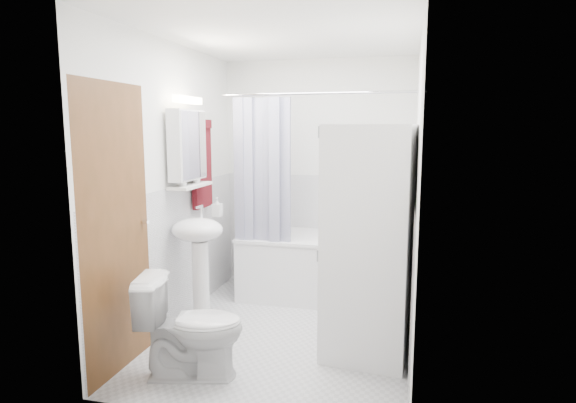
% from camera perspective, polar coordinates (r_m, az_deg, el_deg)
% --- Properties ---
extents(floor, '(2.60, 2.60, 0.00)m').
position_cam_1_polar(floor, '(4.18, -0.11, -15.19)').
color(floor, silver).
rests_on(floor, ground).
extents(room_walls, '(2.60, 2.60, 2.60)m').
position_cam_1_polar(room_walls, '(3.83, -0.11, 5.60)').
color(room_walls, white).
rests_on(room_walls, ground).
extents(wainscot, '(1.98, 2.58, 2.58)m').
position_cam_1_polar(wainscot, '(4.25, 0.87, -6.21)').
color(wainscot, silver).
rests_on(wainscot, ground).
extents(door, '(0.05, 2.00, 2.00)m').
position_cam_1_polar(door, '(3.75, -16.50, -2.33)').
color(door, brown).
rests_on(door, ground).
extents(bathtub, '(1.65, 0.78, 0.63)m').
position_cam_1_polar(bathtub, '(4.88, 4.27, -7.34)').
color(bathtub, white).
rests_on(bathtub, ground).
extents(tub_spout, '(0.04, 0.12, 0.04)m').
position_cam_1_polar(tub_spout, '(5.05, 7.22, 0.12)').
color(tub_spout, silver).
rests_on(tub_spout, room_walls).
extents(curtain_rod, '(1.83, 0.02, 0.02)m').
position_cam_1_polar(curtain_rod, '(4.38, 3.75, 12.68)').
color(curtain_rod, silver).
rests_on(curtain_rod, room_walls).
extents(shower_curtain, '(0.55, 0.02, 1.45)m').
position_cam_1_polar(shower_curtain, '(4.52, -3.11, 3.04)').
color(shower_curtain, '#131545').
rests_on(shower_curtain, curtain_rod).
extents(sink, '(0.44, 0.37, 1.04)m').
position_cam_1_polar(sink, '(4.14, -10.57, -5.31)').
color(sink, white).
rests_on(sink, ground).
extents(medicine_cabinet, '(0.13, 0.50, 0.71)m').
position_cam_1_polar(medicine_cabinet, '(4.24, -11.81, 6.77)').
color(medicine_cabinet, white).
rests_on(medicine_cabinet, room_walls).
extents(shelf, '(0.18, 0.54, 0.02)m').
position_cam_1_polar(shelf, '(4.25, -11.48, 1.85)').
color(shelf, silver).
rests_on(shelf, room_walls).
extents(shower_caddy, '(0.22, 0.06, 0.02)m').
position_cam_1_polar(shower_caddy, '(5.01, 7.82, 2.36)').
color(shower_caddy, silver).
rests_on(shower_caddy, room_walls).
extents(towel, '(0.07, 0.35, 0.83)m').
position_cam_1_polar(towel, '(4.58, -10.18, 4.58)').
color(towel, '#511014').
rests_on(towel, room_walls).
extents(washer_dryer, '(0.67, 0.67, 1.72)m').
position_cam_1_polar(washer_dryer, '(3.59, 9.56, -4.84)').
color(washer_dryer, white).
rests_on(washer_dryer, ground).
extents(toilet, '(0.78, 0.55, 0.70)m').
position_cam_1_polar(toilet, '(3.45, -11.38, -14.41)').
color(toilet, white).
rests_on(toilet, ground).
extents(soap_pump, '(0.08, 0.17, 0.08)m').
position_cam_1_polar(soap_pump, '(4.35, -8.39, -1.25)').
color(soap_pump, gray).
rests_on(soap_pump, sink).
extents(shelf_bottle, '(0.07, 0.18, 0.07)m').
position_cam_1_polar(shelf_bottle, '(4.12, -12.40, 2.27)').
color(shelf_bottle, gray).
rests_on(shelf_bottle, shelf).
extents(shelf_cup, '(0.10, 0.09, 0.10)m').
position_cam_1_polar(shelf_cup, '(4.36, -10.82, 2.86)').
color(shelf_cup, gray).
rests_on(shelf_cup, shelf).
extents(shampoo_a, '(0.13, 0.17, 0.13)m').
position_cam_1_polar(shampoo_a, '(5.01, 7.29, 3.25)').
color(shampoo_a, gray).
rests_on(shampoo_a, shower_caddy).
extents(shampoo_b, '(0.08, 0.21, 0.08)m').
position_cam_1_polar(shampoo_b, '(5.00, 8.66, 2.91)').
color(shampoo_b, navy).
rests_on(shampoo_b, shower_caddy).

